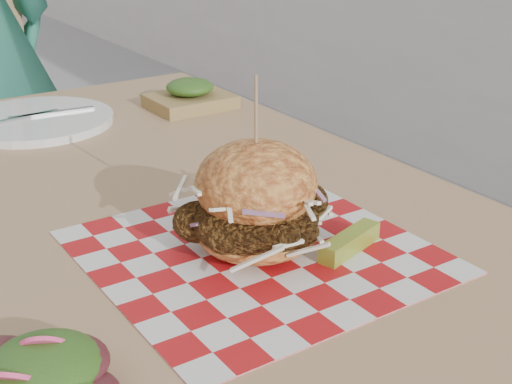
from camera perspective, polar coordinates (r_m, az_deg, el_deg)
patio_table at (r=1.00m, az=-9.65°, el=-4.66°), size 0.80×1.20×0.75m
paper_liner at (r=0.82m, az=-0.00°, el=-4.79°), size 0.36×0.36×0.00m
sandwich at (r=0.79m, az=-0.00°, el=-1.09°), size 0.18×0.18×0.20m
pickle_spear at (r=0.82m, az=7.52°, el=-4.01°), size 0.10×0.05×0.02m
place_setting at (r=1.32m, az=-17.19°, el=5.50°), size 0.27×0.27×0.02m
kraft_tray at (r=1.37m, az=-5.29°, el=7.66°), size 0.15×0.12×0.06m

